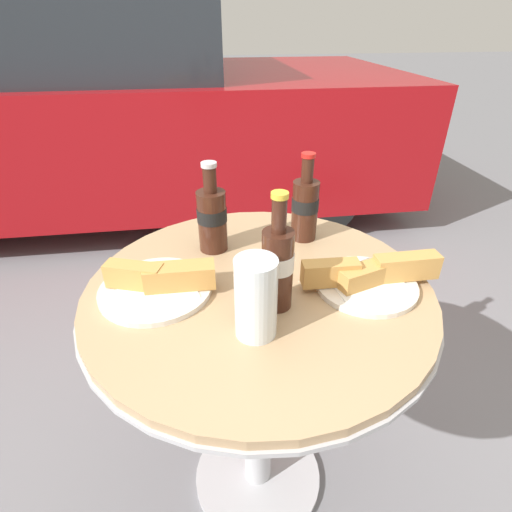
{
  "coord_description": "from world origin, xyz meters",
  "views": [
    {
      "loc": [
        -0.11,
        -0.7,
        1.23
      ],
      "look_at": [
        0.0,
        0.04,
        0.78
      ],
      "focal_mm": 28.0,
      "sensor_mm": 36.0,
      "label": 1
    }
  ],
  "objects_px": {
    "cola_bottle_center": "(212,217)",
    "parked_car": "(101,113)",
    "drinking_glass": "(256,301)",
    "bistro_table": "(258,340)",
    "lunch_plate_far": "(369,277)",
    "cola_bottle_right": "(278,265)",
    "lunch_plate_near": "(158,283)",
    "cola_bottle_left": "(305,207)"
  },
  "relations": [
    {
      "from": "cola_bottle_center",
      "to": "parked_car",
      "type": "height_order",
      "value": "parked_car"
    },
    {
      "from": "drinking_glass",
      "to": "parked_car",
      "type": "height_order",
      "value": "parked_car"
    },
    {
      "from": "bistro_table",
      "to": "cola_bottle_center",
      "type": "distance_m",
      "value": 0.31
    },
    {
      "from": "cola_bottle_center",
      "to": "bistro_table",
      "type": "bearing_deg",
      "value": -63.22
    },
    {
      "from": "lunch_plate_far",
      "to": "bistro_table",
      "type": "bearing_deg",
      "value": 170.08
    },
    {
      "from": "drinking_glass",
      "to": "lunch_plate_far",
      "type": "relative_size",
      "value": 0.52
    },
    {
      "from": "cola_bottle_right",
      "to": "drinking_glass",
      "type": "relative_size",
      "value": 1.56
    },
    {
      "from": "drinking_glass",
      "to": "lunch_plate_near",
      "type": "xyz_separation_m",
      "value": [
        -0.18,
        0.15,
        -0.05
      ]
    },
    {
      "from": "drinking_glass",
      "to": "parked_car",
      "type": "bearing_deg",
      "value": 106.51
    },
    {
      "from": "lunch_plate_near",
      "to": "parked_car",
      "type": "xyz_separation_m",
      "value": [
        -0.54,
        2.29,
        -0.1
      ]
    },
    {
      "from": "lunch_plate_near",
      "to": "lunch_plate_far",
      "type": "height_order",
      "value": "lunch_plate_far"
    },
    {
      "from": "drinking_glass",
      "to": "lunch_plate_far",
      "type": "xyz_separation_m",
      "value": [
        0.26,
        0.11,
        -0.05
      ]
    },
    {
      "from": "cola_bottle_center",
      "to": "parked_car",
      "type": "xyz_separation_m",
      "value": [
        -0.67,
        2.13,
        -0.17
      ]
    },
    {
      "from": "lunch_plate_far",
      "to": "parked_car",
      "type": "height_order",
      "value": "parked_car"
    },
    {
      "from": "cola_bottle_center",
      "to": "parked_car",
      "type": "bearing_deg",
      "value": 107.39
    },
    {
      "from": "parked_car",
      "to": "cola_bottle_right",
      "type": "bearing_deg",
      "value": -71.85
    },
    {
      "from": "bistro_table",
      "to": "lunch_plate_near",
      "type": "relative_size",
      "value": 3.11
    },
    {
      "from": "cola_bottle_right",
      "to": "drinking_glass",
      "type": "distance_m",
      "value": 0.09
    },
    {
      "from": "cola_bottle_left",
      "to": "parked_car",
      "type": "xyz_separation_m",
      "value": [
        -0.9,
        2.1,
        -0.17
      ]
    },
    {
      "from": "cola_bottle_center",
      "to": "lunch_plate_near",
      "type": "bearing_deg",
      "value": -126.78
    },
    {
      "from": "cola_bottle_center",
      "to": "lunch_plate_far",
      "type": "xyz_separation_m",
      "value": [
        0.32,
        -0.21,
        -0.06
      ]
    },
    {
      "from": "parked_car",
      "to": "cola_bottle_center",
      "type": "bearing_deg",
      "value": -72.61
    },
    {
      "from": "bistro_table",
      "to": "cola_bottle_center",
      "type": "bearing_deg",
      "value": 116.78
    },
    {
      "from": "bistro_table",
      "to": "lunch_plate_near",
      "type": "bearing_deg",
      "value": 178.46
    },
    {
      "from": "drinking_glass",
      "to": "lunch_plate_near",
      "type": "height_order",
      "value": "drinking_glass"
    },
    {
      "from": "bistro_table",
      "to": "lunch_plate_far",
      "type": "distance_m",
      "value": 0.3
    },
    {
      "from": "bistro_table",
      "to": "parked_car",
      "type": "xyz_separation_m",
      "value": [
        -0.75,
        2.3,
        0.08
      ]
    },
    {
      "from": "parked_car",
      "to": "drinking_glass",
      "type": "bearing_deg",
      "value": -73.49
    },
    {
      "from": "bistro_table",
      "to": "lunch_plate_far",
      "type": "height_order",
      "value": "lunch_plate_far"
    },
    {
      "from": "cola_bottle_left",
      "to": "cola_bottle_center",
      "type": "bearing_deg",
      "value": -174.32
    },
    {
      "from": "lunch_plate_near",
      "to": "parked_car",
      "type": "bearing_deg",
      "value": 103.3
    },
    {
      "from": "lunch_plate_far",
      "to": "lunch_plate_near",
      "type": "bearing_deg",
      "value": 174.04
    },
    {
      "from": "lunch_plate_near",
      "to": "lunch_plate_far",
      "type": "xyz_separation_m",
      "value": [
        0.44,
        -0.05,
        0.0
      ]
    },
    {
      "from": "cola_bottle_left",
      "to": "drinking_glass",
      "type": "height_order",
      "value": "cola_bottle_left"
    },
    {
      "from": "bistro_table",
      "to": "cola_bottle_right",
      "type": "distance_m",
      "value": 0.27
    },
    {
      "from": "bistro_table",
      "to": "drinking_glass",
      "type": "height_order",
      "value": "drinking_glass"
    },
    {
      "from": "cola_bottle_left",
      "to": "lunch_plate_far",
      "type": "bearing_deg",
      "value": -70.38
    },
    {
      "from": "cola_bottle_center",
      "to": "lunch_plate_near",
      "type": "height_order",
      "value": "cola_bottle_center"
    },
    {
      "from": "bistro_table",
      "to": "drinking_glass",
      "type": "xyz_separation_m",
      "value": [
        -0.03,
        -0.15,
        0.23
      ]
    },
    {
      "from": "cola_bottle_left",
      "to": "cola_bottle_center",
      "type": "distance_m",
      "value": 0.24
    },
    {
      "from": "cola_bottle_left",
      "to": "drinking_glass",
      "type": "bearing_deg",
      "value": -117.07
    },
    {
      "from": "lunch_plate_near",
      "to": "parked_car",
      "type": "distance_m",
      "value": 2.36
    }
  ]
}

